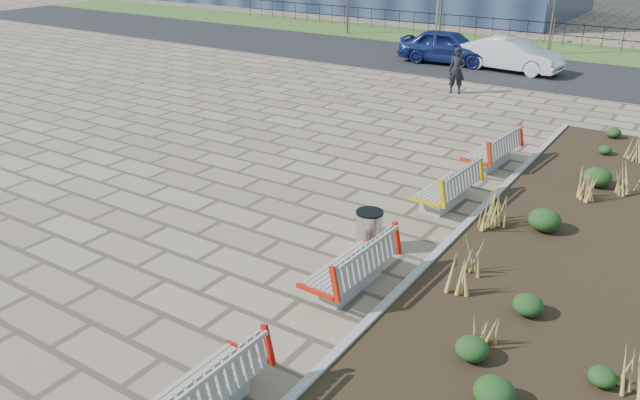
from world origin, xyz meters
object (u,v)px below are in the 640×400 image
Objects in this scene: litter_bin at (369,231)px; bench_a at (196,387)px; car_blue at (448,47)px; pedestrian at (457,71)px; car_silver at (511,55)px; bench_b at (349,264)px; bench_d at (491,149)px; bench_c at (446,185)px.

bench_a is at bearing -85.87° from litter_bin.
car_blue is at bearing 106.64° from bench_a.
bench_a is 24.69m from car_blue.
litter_bin is at bearing -89.64° from pedestrian.
car_blue is 1.03× the size of car_silver.
bench_b is at bearing -89.63° from pedestrian.
litter_bin is (-0.39, -6.10, -0.07)m from bench_d.
pedestrian is at bearing 104.84° from litter_bin.
bench_d is 13.93m from car_blue.
bench_b is at bearing -167.09° from car_blue.
car_blue is at bearing 123.15° from bench_d.
litter_bin is 0.19× the size of car_blue.
bench_a and bench_d have the same top height.
car_silver reaches higher than bench_a.
pedestrian is at bearing 103.33° from bench_a.
car_silver is at bearing -96.11° from car_blue.
car_blue reaches higher than bench_a.
pedestrian is (-3.89, 10.24, 0.39)m from bench_c.
car_silver is at bearing 106.22° from bench_c.
bench_b is at bearing 91.52° from bench_a.
car_silver is at bearing 102.36° from bench_b.
bench_a is at bearing -86.12° from bench_c.
bench_c is 1.18× the size of pedestrian.
bench_a is 8.39m from bench_c.
litter_bin is (-0.39, -2.99, -0.07)m from bench_c.
litter_bin is 0.19× the size of car_silver.
bench_b is 1.00× the size of bench_d.
bench_c is at bearing -162.17° from car_silver.
bench_c is 15.76m from car_silver.
bench_a is at bearing -84.42° from bench_d.
bench_d is at bearing -157.46° from car_blue.
litter_bin is 19.41m from car_blue.
bench_d is at bearing 86.35° from litter_bin.
pedestrian is at bearing -158.98° from car_blue.
bench_b is at bearing -86.12° from bench_c.
bench_a is at bearing -169.90° from car_blue.
bench_a is 19.03m from pedestrian.
car_silver is (-2.98, 18.38, 0.33)m from litter_bin.
bench_c is 2.46× the size of litter_bin.
car_silver is at bearing 99.20° from litter_bin.
car_blue is (-6.44, 15.45, 0.31)m from bench_c.
bench_b reaches higher than litter_bin.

